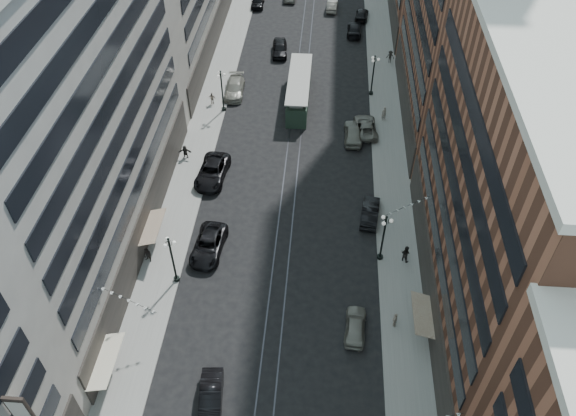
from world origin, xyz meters
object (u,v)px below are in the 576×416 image
(car_7, at_px, (212,172))
(car_14, at_px, (332,5))
(car_2, at_px, (209,245))
(car_5, at_px, (211,397))
(pedestrian_5, at_px, (185,152))
(car_extra_1, at_px, (354,29))
(car_8, at_px, (235,88))
(pedestrian_9, at_px, (390,57))
(car_4, at_px, (355,326))
(lamppost_se_mid, at_px, (373,74))
(car_extra_0, at_px, (353,133))
(lamppost_sw_far, at_px, (172,258))
(pedestrian_6, at_px, (212,98))
(streetcar, at_px, (299,91))
(car_13, at_px, (280,48))
(car_12, at_px, (362,15))
(pedestrian_8, at_px, (384,113))
(pedestrian_2, at_px, (148,255))
(pedestrian_7, at_px, (406,253))
(car_11, at_px, (366,127))
(car_10, at_px, (370,212))
(pedestrian_4, at_px, (395,320))
(lamppost_sw_mid, at_px, (222,89))
(lamppost_se_far, at_px, (383,236))

(car_7, xyz_separation_m, car_14, (12.12, 42.38, -0.13))
(car_2, bearing_deg, car_5, -74.50)
(pedestrian_5, bearing_deg, car_2, -72.38)
(car_14, xyz_separation_m, car_extra_1, (3.47, -8.08, 0.01))
(car_8, bearing_deg, pedestrian_9, 22.53)
(car_4, relative_size, car_14, 0.93)
(car_5, bearing_deg, pedestrian_9, 66.61)
(lamppost_se_mid, xyz_separation_m, car_extra_0, (-2.40, -9.56, -2.23))
(car_2, bearing_deg, lamppost_sw_far, -116.22)
(pedestrian_6, bearing_deg, car_14, -109.65)
(streetcar, height_order, car_extra_1, streetcar)
(car_5, bearing_deg, car_13, 83.33)
(car_extra_1, bearing_deg, car_12, -100.96)
(car_7, relative_size, pedestrian_6, 3.97)
(car_13, distance_m, pedestrian_8, 20.79)
(car_13, height_order, car_extra_1, car_13)
(car_5, height_order, pedestrian_8, pedestrian_8)
(pedestrian_2, bearing_deg, car_2, 40.17)
(pedestrian_7, bearing_deg, pedestrian_2, 40.24)
(car_11, xyz_separation_m, pedestrian_6, (-19.12, 4.31, 0.20))
(lamppost_se_mid, height_order, pedestrian_9, lamppost_se_mid)
(car_10, height_order, car_11, car_10)
(lamppost_se_mid, relative_size, car_extra_1, 1.06)
(pedestrian_6, xyz_separation_m, pedestrian_9, (22.88, 12.07, 0.08))
(car_14, bearing_deg, car_5, 86.77)
(pedestrian_4, bearing_deg, car_5, 140.84)
(car_5, height_order, pedestrian_2, pedestrian_2)
(lamppost_sw_mid, height_order, pedestrian_4, lamppost_sw_mid)
(car_5, relative_size, car_12, 0.99)
(pedestrian_8, height_order, car_extra_1, pedestrian_8)
(lamppost_se_far, xyz_separation_m, car_8, (-17.60, 26.99, -2.27))
(car_10, bearing_deg, lamppost_se_far, 105.09)
(car_13, distance_m, car_14, 16.52)
(pedestrian_6, distance_m, pedestrian_7, 32.99)
(lamppost_sw_mid, height_order, pedestrian_8, lamppost_sw_mid)
(car_5, relative_size, car_11, 0.87)
(car_2, relative_size, pedestrian_9, 3.34)
(car_5, relative_size, car_10, 0.99)
(pedestrian_5, bearing_deg, car_5, -77.34)
(lamppost_se_mid, bearing_deg, car_13, 142.31)
(pedestrian_2, height_order, car_10, pedestrian_2)
(car_5, height_order, pedestrian_5, pedestrian_5)
(car_extra_1, bearing_deg, lamppost_se_mid, 99.17)
(car_11, relative_size, pedestrian_8, 2.94)
(car_8, height_order, pedestrian_6, pedestrian_6)
(car_2, bearing_deg, car_4, -25.28)
(car_2, xyz_separation_m, car_13, (3.45, 38.00, 0.07))
(pedestrian_9, bearing_deg, pedestrian_7, -80.86)
(car_4, relative_size, pedestrian_5, 2.66)
(car_5, height_order, car_8, car_8)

